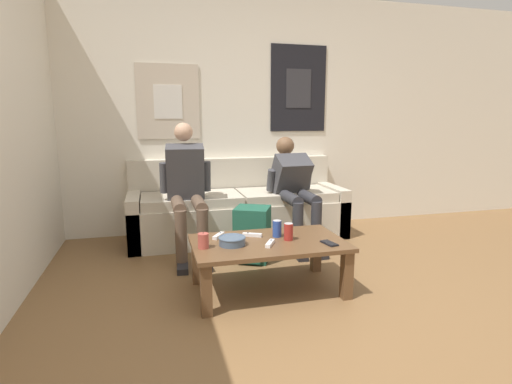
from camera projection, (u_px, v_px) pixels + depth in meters
name	position (u px, v px, depth m)	size (l,w,h in m)	color
ground_plane	(331.00, 333.00, 2.33)	(18.00, 18.00, 0.00)	brown
wall_back	(240.00, 114.00, 4.37)	(10.00, 0.07, 2.55)	silver
couch	(238.00, 211.00, 4.18)	(2.20, 0.73, 0.81)	beige
coffee_table	(268.00, 249.00, 2.86)	(1.08, 0.64, 0.37)	brown
person_seated_adult	(187.00, 185.00, 3.60)	(0.47, 0.82, 1.20)	brown
person_seated_teen	(294.00, 186.00, 3.92)	(0.47, 0.93, 1.05)	#2D2D33
backpack	(252.00, 235.00, 3.49)	(0.38, 0.39, 0.47)	#1E5642
ceramic_bowl	(232.00, 240.00, 2.75)	(0.19, 0.19, 0.06)	#475B75
pillar_candle	(203.00, 241.00, 2.68)	(0.07, 0.07, 0.11)	#B24C42
drink_can_blue	(277.00, 229.00, 2.94)	(0.07, 0.07, 0.12)	#28479E
drink_can_red	(288.00, 232.00, 2.86)	(0.07, 0.07, 0.12)	maroon
game_controller_near_left	(252.00, 235.00, 2.95)	(0.14, 0.10, 0.03)	white
game_controller_near_right	(219.00, 236.00, 2.93)	(0.11, 0.14, 0.03)	white
game_controller_far_center	(270.00, 243.00, 2.75)	(0.10, 0.14, 0.03)	white
cell_phone	(329.00, 243.00, 2.78)	(0.09, 0.15, 0.01)	black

